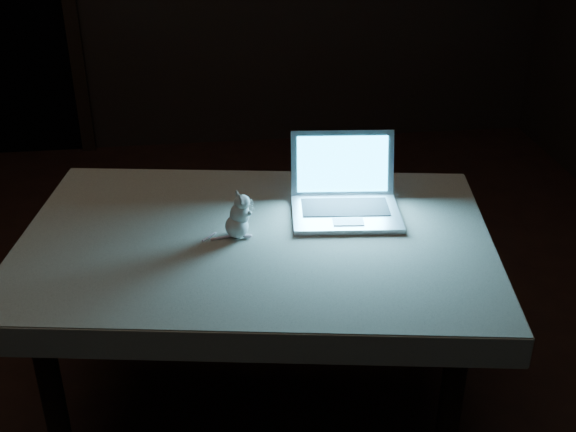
{
  "coord_description": "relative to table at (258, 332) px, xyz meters",
  "views": [
    {
      "loc": [
        0.11,
        -1.89,
        1.79
      ],
      "look_at": [
        0.35,
        -0.03,
        0.78
      ],
      "focal_mm": 45.0,
      "sensor_mm": 36.0,
      "label": 1
    }
  ],
  "objects": [
    {
      "name": "floor",
      "position": [
        -0.25,
        0.01,
        -0.35
      ],
      "size": [
        5.0,
        5.0,
        0.0
      ],
      "primitive_type": "plane",
      "color": "black",
      "rests_on": "ground"
    },
    {
      "name": "plush_mouse",
      "position": [
        -0.06,
        0.0,
        0.43
      ],
      "size": [
        0.11,
        0.11,
        0.14
      ],
      "primitive_type": null,
      "rotation": [
        0.0,
        0.0,
        -0.04
      ],
      "color": "silver",
      "rests_on": "tablecloth"
    },
    {
      "name": "tablecloth",
      "position": [
        0.1,
        0.05,
        0.32
      ],
      "size": [
        1.41,
        0.94,
        0.09
      ],
      "primitive_type": null,
      "rotation": [
        0.0,
        0.0,
        -0.0
      ],
      "color": "#B9AF9C",
      "rests_on": "table"
    },
    {
      "name": "laptop",
      "position": [
        0.29,
        0.09,
        0.47
      ],
      "size": [
        0.36,
        0.32,
        0.23
      ],
      "primitive_type": null,
      "rotation": [
        0.0,
        0.0,
        -0.09
      ],
      "color": "silver",
      "rests_on": "tablecloth"
    },
    {
      "name": "table",
      "position": [
        0.0,
        0.0,
        0.0
      ],
      "size": [
        1.44,
        1.05,
        0.71
      ],
      "primitive_type": null,
      "rotation": [
        0.0,
        0.0,
        -0.16
      ],
      "color": "black",
      "rests_on": "floor"
    }
  ]
}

